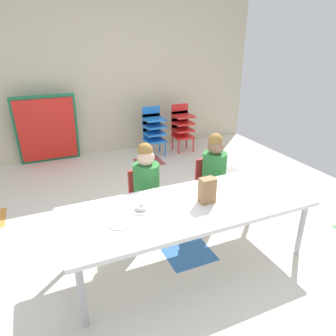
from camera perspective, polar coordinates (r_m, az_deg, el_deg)
ground_plane at (r=3.27m, az=0.06°, el=-11.13°), size 5.32×5.17×0.02m
back_wall at (r=5.20m, az=-11.97°, el=17.07°), size 5.32×0.10×2.64m
craft_table at (r=2.58m, az=3.96°, el=-7.68°), size 2.08×0.80×0.55m
seated_child_near_camera at (r=3.01m, az=-4.14°, el=-1.99°), size 0.32×0.32×0.92m
seated_child_middle_seat at (r=3.32m, az=8.61°, el=0.32°), size 0.33×0.33×0.92m
kid_chair_blue_stack at (r=5.08m, az=-2.73°, el=7.47°), size 0.32×0.30×0.80m
kid_chair_red_stack at (r=5.28m, az=2.65°, el=8.09°), size 0.32×0.30×0.80m
folded_activity_table at (r=5.03m, az=-21.74°, el=6.65°), size 0.90×0.29×1.09m
paper_bag_brown at (r=2.56m, az=7.37°, el=-4.18°), size 0.13×0.09×0.22m
paper_plate_near_edge at (r=2.49m, az=-5.07°, el=-7.74°), size 0.18×0.18×0.01m
paper_plate_center_table at (r=2.34m, az=-9.00°, el=-10.21°), size 0.18×0.18×0.01m
donut_powdered_on_plate at (r=2.48m, az=-5.09°, el=-7.34°), size 0.11×0.11×0.03m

